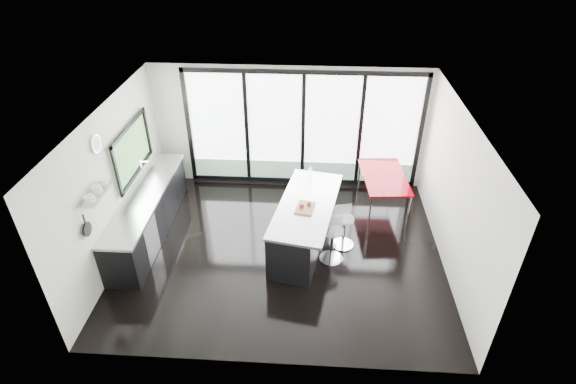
# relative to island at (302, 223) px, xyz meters

# --- Properties ---
(floor) EXTENTS (6.00, 5.00, 0.00)m
(floor) POSITION_rel_island_xyz_m (-0.38, -0.24, -0.49)
(floor) COLOR black
(floor) RESTS_ON ground
(ceiling) EXTENTS (6.00, 5.00, 0.00)m
(ceiling) POSITION_rel_island_xyz_m (-0.38, -0.24, 2.31)
(ceiling) COLOR white
(ceiling) RESTS_ON wall_back
(wall_back) EXTENTS (6.00, 0.09, 2.80)m
(wall_back) POSITION_rel_island_xyz_m (-0.10, 2.23, 0.78)
(wall_back) COLOR silver
(wall_back) RESTS_ON ground
(wall_front) EXTENTS (6.00, 0.00, 2.80)m
(wall_front) POSITION_rel_island_xyz_m (-0.38, -2.74, 0.91)
(wall_front) COLOR silver
(wall_front) RESTS_ON ground
(wall_left) EXTENTS (0.26, 5.00, 2.80)m
(wall_left) POSITION_rel_island_xyz_m (-3.35, 0.03, 1.07)
(wall_left) COLOR silver
(wall_left) RESTS_ON ground
(wall_right) EXTENTS (0.00, 5.00, 2.80)m
(wall_right) POSITION_rel_island_xyz_m (2.62, -0.24, 0.91)
(wall_right) COLOR silver
(wall_right) RESTS_ON ground
(counter_cabinets) EXTENTS (0.69, 3.24, 1.36)m
(counter_cabinets) POSITION_rel_island_xyz_m (-3.05, 0.16, -0.02)
(counter_cabinets) COLOR black
(counter_cabinets) RESTS_ON floor
(island) EXTENTS (1.40, 2.49, 1.25)m
(island) POSITION_rel_island_xyz_m (0.00, 0.00, 0.00)
(island) COLOR black
(island) RESTS_ON floor
(bar_stool_near) EXTENTS (0.45, 0.45, 0.69)m
(bar_stool_near) POSITION_rel_island_xyz_m (0.56, -0.42, -0.14)
(bar_stool_near) COLOR silver
(bar_stool_near) RESTS_ON floor
(bar_stool_far) EXTENTS (0.50, 0.50, 0.66)m
(bar_stool_far) POSITION_rel_island_xyz_m (0.79, -0.00, -0.16)
(bar_stool_far) COLOR silver
(bar_stool_far) RESTS_ON floor
(red_table) EXTENTS (0.99, 1.59, 0.82)m
(red_table) POSITION_rel_island_xyz_m (1.66, 1.30, -0.08)
(red_table) COLOR #910007
(red_table) RESTS_ON floor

